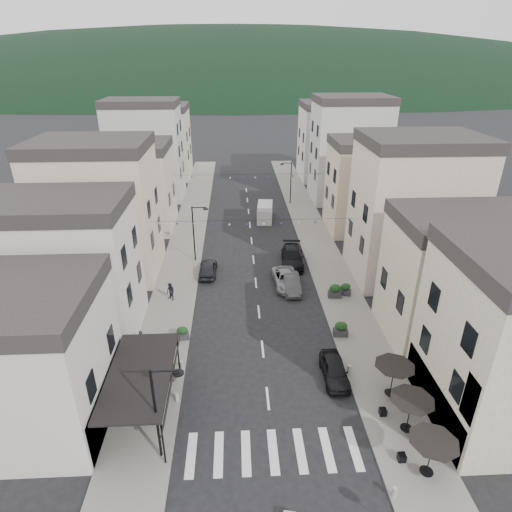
{
  "coord_description": "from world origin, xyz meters",
  "views": [
    {
      "loc": [
        -1.79,
        -14.46,
        19.94
      ],
      "look_at": [
        -0.06,
        19.62,
        3.5
      ],
      "focal_mm": 30.0,
      "sensor_mm": 36.0,
      "label": 1
    }
  ],
  "objects": [
    {
      "name": "pedestrian_b",
      "position": [
        -7.61,
        18.13,
        0.94
      ],
      "size": [
        1.0,
        0.99,
        1.63
      ],
      "primitive_type": "imported",
      "rotation": [
        0.0,
        0.0,
        -0.76
      ],
      "color": "black",
      "rests_on": "sidewalk_left"
    },
    {
      "name": "planter_rb",
      "position": [
        7.89,
        18.24,
        0.67
      ],
      "size": [
        1.15,
        0.9,
        1.14
      ],
      "rotation": [
        0.0,
        0.0,
        -0.39
      ],
      "color": "#2B2B2D",
      "rests_on": "sidewalk_right"
    },
    {
      "name": "parked_car_e",
      "position": [
        -4.6,
        22.92,
        0.7
      ],
      "size": [
        1.77,
        4.15,
        1.4
      ],
      "primitive_type": "imported",
      "rotation": [
        0.0,
        0.0,
        3.11
      ],
      "color": "black",
      "rests_on": "ground"
    },
    {
      "name": "buildings_row_right",
      "position": [
        14.5,
        36.59,
        6.32
      ],
      "size": [
        10.2,
        54.16,
        14.5
      ],
      "color": "#B4A88F",
      "rests_on": "ground"
    },
    {
      "name": "sidewalk_left",
      "position": [
        -7.5,
        32.0,
        0.06
      ],
      "size": [
        4.0,
        76.0,
        0.12
      ],
      "primitive_type": "cube",
      "color": "slate",
      "rests_on": "ground"
    },
    {
      "name": "sidewalk_right",
      "position": [
        7.5,
        32.0,
        0.06
      ],
      "size": [
        4.0,
        76.0,
        0.12
      ],
      "primitive_type": "cube",
      "color": "slate",
      "rests_on": "ground"
    },
    {
      "name": "ground",
      "position": [
        0.0,
        0.0,
        0.0
      ],
      "size": [
        700.0,
        700.0,
        0.0
      ],
      "primitive_type": "plane",
      "color": "black",
      "rests_on": "ground"
    },
    {
      "name": "parked_car_b",
      "position": [
        3.21,
        19.51,
        0.67
      ],
      "size": [
        1.48,
        4.11,
        1.35
      ],
      "primitive_type": "imported",
      "rotation": [
        0.0,
        0.0,
        -0.01
      ],
      "color": "#353538",
      "rests_on": "ground"
    },
    {
      "name": "buildings_row_left",
      "position": [
        -14.5,
        37.75,
        6.12
      ],
      "size": [
        10.2,
        54.16,
        14.0
      ],
      "color": "beige",
      "rests_on": "ground"
    },
    {
      "name": "parked_car_a",
      "position": [
        4.6,
        7.64,
        0.68
      ],
      "size": [
        1.6,
        3.97,
        1.35
      ],
      "primitive_type": "imported",
      "rotation": [
        0.0,
        0.0,
        0.0
      ],
      "color": "black",
      "rests_on": "ground"
    },
    {
      "name": "hill_backdrop",
      "position": [
        0.0,
        300.0,
        0.0
      ],
      "size": [
        640.0,
        360.0,
        70.0
      ],
      "primitive_type": "ellipsoid",
      "color": "black",
      "rests_on": "ground"
    },
    {
      "name": "streetlamp_right_far",
      "position": [
        5.82,
        44.0,
        3.7
      ],
      "size": [
        1.7,
        0.56,
        6.0
      ],
      "color": "black",
      "rests_on": "ground"
    },
    {
      "name": "delivery_van",
      "position": [
        2.03,
        37.81,
        1.11
      ],
      "size": [
        2.34,
        4.88,
        2.26
      ],
      "rotation": [
        0.0,
        0.0,
        -0.1
      ],
      "color": "#B9B9BB",
      "rests_on": "ground"
    },
    {
      "name": "bollards",
      "position": [
        0.0,
        5.5,
        0.42
      ],
      "size": [
        11.66,
        10.26,
        0.6
      ],
      "color": "gray",
      "rests_on": "ground"
    },
    {
      "name": "planter_la",
      "position": [
        -6.54,
        8.12,
        0.73
      ],
      "size": [
        1.26,
        0.95,
        1.26
      ],
      "rotation": [
        0.0,
        0.0,
        -0.33
      ],
      "color": "#2E2E31",
      "rests_on": "sidewalk_left"
    },
    {
      "name": "bunting_far",
      "position": [
        0.0,
        38.0,
        5.65
      ],
      "size": [
        19.0,
        0.28,
        0.62
      ],
      "color": "black",
      "rests_on": "ground"
    },
    {
      "name": "parked_car_d",
      "position": [
        3.95,
        24.83,
        0.79
      ],
      "size": [
        2.68,
        5.64,
        1.59
      ],
      "primitive_type": "imported",
      "rotation": [
        0.0,
        0.0,
        -0.08
      ],
      "color": "black",
      "rests_on": "ground"
    },
    {
      "name": "pedestrian_a",
      "position": [
        -8.8,
        11.25,
        0.91
      ],
      "size": [
        0.69,
        0.61,
        1.59
      ],
      "primitive_type": "imported",
      "rotation": [
        0.0,
        0.0,
        0.49
      ],
      "color": "black",
      "rests_on": "sidewalk_left"
    },
    {
      "name": "planter_ra",
      "position": [
        6.07,
        12.2,
        0.71
      ],
      "size": [
        1.14,
        0.7,
        1.22
      ],
      "rotation": [
        0.0,
        0.0,
        -0.09
      ],
      "color": "#2D2D2F",
      "rests_on": "sidewalk_right"
    },
    {
      "name": "boutique_awning",
      "position": [
        -7.25,
        5.0,
        3.11
      ],
      "size": [
        3.77,
        7.5,
        3.28
      ],
      "color": "black",
      "rests_on": "ground"
    },
    {
      "name": "bunting_near",
      "position": [
        0.0,
        22.0,
        5.65
      ],
      "size": [
        19.0,
        0.28,
        0.62
      ],
      "color": "black",
      "rests_on": "ground"
    },
    {
      "name": "planter_rc",
      "position": [
        6.86,
        17.87,
        0.74
      ],
      "size": [
        1.2,
        0.73,
        1.29
      ],
      "rotation": [
        0.0,
        0.0,
        -0.09
      ],
      "color": "#2A2A2C",
      "rests_on": "sidewalk_right"
    },
    {
      "name": "streetlamp_left_near",
      "position": [
        -5.82,
        2.0,
        3.7
      ],
      "size": [
        1.7,
        0.56,
        6.0
      ],
      "color": "black",
      "rests_on": "ground"
    },
    {
      "name": "cafe_terrace",
      "position": [
        7.7,
        2.8,
        2.36
      ],
      "size": [
        2.5,
        8.1,
        2.53
      ],
      "color": "black",
      "rests_on": "ground"
    },
    {
      "name": "parked_car_c",
      "position": [
        2.8,
        20.36,
        0.67
      ],
      "size": [
        2.53,
        4.94,
        1.33
      ],
      "primitive_type": "imported",
      "rotation": [
        0.0,
        0.0,
        0.07
      ],
      "color": "gray",
      "rests_on": "ground"
    },
    {
      "name": "streetlamp_left_far",
      "position": [
        -5.82,
        26.0,
        3.7
      ],
      "size": [
        1.7,
        0.56,
        6.0
      ],
      "color": "black",
      "rests_on": "ground"
    },
    {
      "name": "planter_lb",
      "position": [
        -6.0,
        12.38,
        0.65
      ],
      "size": [
        1.04,
        0.68,
        1.08
      ],
      "rotation": [
        0.0,
        0.0,
        0.16
      ],
      "color": "#313134",
      "rests_on": "sidewalk_left"
    }
  ]
}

